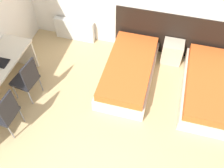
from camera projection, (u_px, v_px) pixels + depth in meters
headboard_panel at (176, 36)px, 5.14m from camera, size 2.56×0.03×0.99m
bed_near_window at (129, 71)px, 4.90m from camera, size 0.93×1.86×0.43m
bed_near_door at (208, 87)px, 4.65m from camera, size 0.93×1.86×0.43m
nightstand at (172, 52)px, 5.21m from camera, size 0.41×0.35×0.47m
radiator at (75, 30)px, 5.64m from camera, size 0.90×0.12×0.51m
chair_near_laptop at (27, 78)px, 4.41m from camera, size 0.45×0.45×0.91m
chair_near_notebook at (5, 112)px, 3.96m from camera, size 0.42×0.42×0.91m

